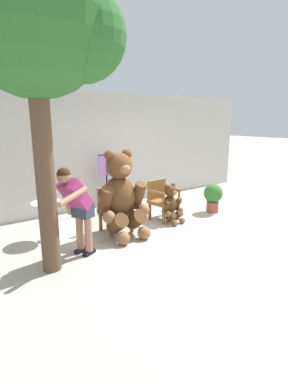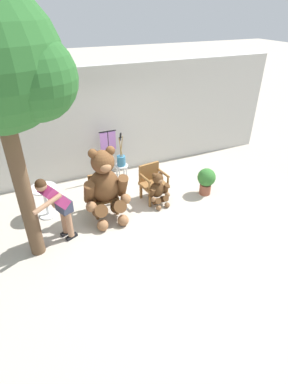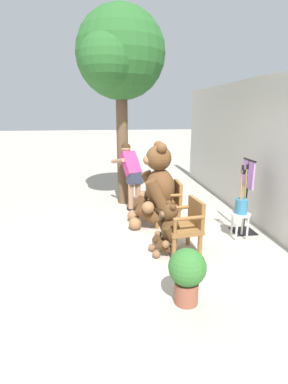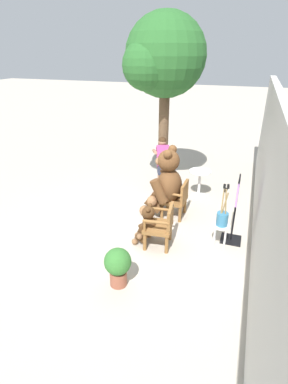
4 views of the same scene
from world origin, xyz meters
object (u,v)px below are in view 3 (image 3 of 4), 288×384
(teddy_bear_large, at_px, (156,186))
(wooden_chair_left, at_px, (169,202))
(person_visitor, at_px, (131,170))
(white_stool, at_px, (240,219))
(teddy_bear_small, at_px, (168,229))
(brush_bucket, at_px, (242,204))
(round_side_table, at_px, (171,187))
(clothing_display_stand, at_px, (246,195))
(potted_plant, at_px, (187,272))
(wooden_chair_right, at_px, (186,224))
(patio_tree, at_px, (119,57))

(teddy_bear_large, bearing_deg, wooden_chair_left, 89.30)
(person_visitor, xyz_separation_m, white_stool, (1.89, 1.73, -0.54))
(teddy_bear_small, height_order, white_stool, teddy_bear_small)
(teddy_bear_large, relative_size, brush_bucket, 1.87)
(wooden_chair_left, height_order, round_side_table, wooden_chair_left)
(teddy_bear_large, distance_m, person_visitor, 1.12)
(person_visitor, height_order, clothing_display_stand, person_visitor)
(white_stool, relative_size, round_side_table, 0.64)
(wooden_chair_left, distance_m, potted_plant, 2.53)
(wooden_chair_right, distance_m, clothing_display_stand, 1.46)
(person_visitor, relative_size, round_side_table, 2.06)
(wooden_chair_left, bearing_deg, teddy_bear_small, -13.10)
(person_visitor, distance_m, white_stool, 2.62)
(teddy_bear_large, bearing_deg, teddy_bear_small, -0.82)
(wooden_chair_left, relative_size, teddy_bear_small, 1.02)
(white_stool, bearing_deg, teddy_bear_small, -73.97)
(potted_plant, distance_m, clothing_display_stand, 2.54)
(wooden_chair_right, xyz_separation_m, brush_bucket, (-0.38, 1.09, 0.17))
(teddy_bear_large, height_order, patio_tree, patio_tree)
(person_visitor, bearing_deg, wooden_chair_right, 15.83)
(white_stool, bearing_deg, teddy_bear_large, -121.81)
(wooden_chair_right, height_order, teddy_bear_large, teddy_bear_large)
(wooden_chair_left, xyz_separation_m, clothing_display_stand, (0.58, 1.29, 0.26))
(wooden_chair_left, xyz_separation_m, teddy_bear_large, (-0.00, -0.27, 0.33))
(wooden_chair_right, bearing_deg, wooden_chair_left, 179.98)
(teddy_bear_large, xyz_separation_m, white_stool, (0.84, 1.35, -0.44))
(teddy_bear_large, xyz_separation_m, patio_tree, (-1.47, -0.58, 2.50))
(white_stool, bearing_deg, patio_tree, -140.05)
(wooden_chair_left, relative_size, brush_bucket, 0.99)
(clothing_display_stand, bearing_deg, potted_plant, -40.19)
(white_stool, bearing_deg, round_side_table, -159.04)
(wooden_chair_right, bearing_deg, person_visitor, -164.17)
(teddy_bear_small, height_order, patio_tree, patio_tree)
(wooden_chair_left, relative_size, person_visitor, 0.58)
(teddy_bear_large, distance_m, teddy_bear_small, 1.29)
(wooden_chair_right, xyz_separation_m, person_visitor, (-2.27, -0.64, 0.43))
(wooden_chair_right, relative_size, teddy_bear_large, 0.53)
(person_visitor, distance_m, potted_plant, 3.61)
(brush_bucket, bearing_deg, clothing_display_stand, 141.54)
(clothing_display_stand, bearing_deg, teddy_bear_small, -67.56)
(teddy_bear_small, distance_m, clothing_display_stand, 1.73)
(teddy_bear_small, distance_m, person_visitor, 2.36)
(wooden_chair_left, distance_m, person_visitor, 1.31)
(wooden_chair_left, relative_size, clothing_display_stand, 0.63)
(potted_plant, xyz_separation_m, clothing_display_stand, (-1.92, 1.63, 0.32))
(wooden_chair_right, height_order, white_stool, wooden_chair_right)
(person_visitor, distance_m, brush_bucket, 2.58)
(white_stool, relative_size, potted_plant, 0.68)
(wooden_chair_left, height_order, brush_bucket, brush_bucket)
(clothing_display_stand, bearing_deg, wooden_chair_left, -114.21)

